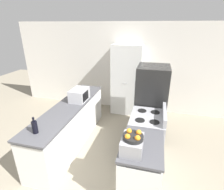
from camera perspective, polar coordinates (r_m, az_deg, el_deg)
wall_back at (r=5.33m, az=4.43°, el=8.83°), size 7.00×0.06×2.60m
counter_left at (r=4.03m, az=-13.37°, el=-9.54°), size 0.60×2.66×0.92m
counter_right at (r=2.95m, az=9.27°, el=-22.88°), size 0.60×0.87×0.92m
pantry_cabinet at (r=5.10m, az=4.79°, el=4.82°), size 0.84×0.54×2.02m
stove at (r=3.60m, az=11.09°, el=-13.13°), size 0.66×0.80×1.08m
refrigerator at (r=4.11m, az=12.57°, el=-2.41°), size 0.71×0.73×1.70m
microwave at (r=3.98m, az=-10.61°, el=0.08°), size 0.34×0.47×0.27m
wine_bottle at (r=3.03m, az=-23.91°, el=-9.49°), size 0.09×0.09×0.28m
toaster_oven at (r=2.45m, az=6.54°, el=-15.77°), size 0.29×0.37×0.21m
fruit_bowl at (r=2.36m, az=6.91°, el=-13.23°), size 0.27×0.27×0.10m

